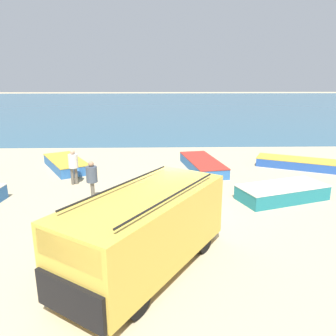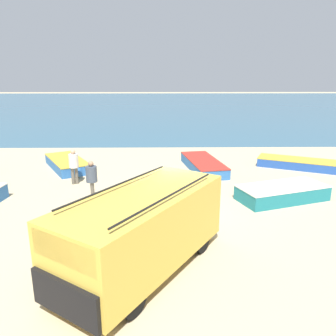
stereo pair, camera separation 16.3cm
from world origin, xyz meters
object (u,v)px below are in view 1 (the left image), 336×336
fishing_rowboat_0 (202,164)px  fishing_rowboat_4 (285,192)px  fisherman_3 (73,164)px  fishing_rowboat_2 (66,164)px  fisherman_2 (162,185)px  parked_van (145,229)px  fisherman_1 (92,177)px  fishing_rowboat_3 (299,163)px

fishing_rowboat_0 → fishing_rowboat_4: (2.85, -4.73, 0.03)m
fisherman_3 → fishing_rowboat_2: bearing=179.4°
fisherman_2 → parked_van: bearing=66.7°
fishing_rowboat_0 → fisherman_1: fisherman_1 is taller
fishing_rowboat_0 → fishing_rowboat_4: size_ratio=1.16×
fishing_rowboat_2 → fishing_rowboat_4: bearing=34.7°
parked_van → fishing_rowboat_3: 12.76m
fishing_rowboat_4 → fisherman_2: fisherman_2 is taller
fishing_rowboat_4 → parked_van: bearing=-156.8°
fishing_rowboat_0 → fishing_rowboat_3: bearing=-99.2°
fishing_rowboat_0 → fisherman_2: bearing=148.5°
fishing_rowboat_2 → fisherman_3: fisherman_3 is taller
fishing_rowboat_2 → fishing_rowboat_4: 11.32m
fishing_rowboat_2 → fisherman_3: size_ratio=2.75×
fisherman_1 → fishing_rowboat_3: bearing=10.6°
fishing_rowboat_0 → fisherman_3: (-6.34, -2.53, 0.72)m
fisherman_2 → fisherman_3: size_ratio=0.99×
fishing_rowboat_4 → fisherman_2: 5.21m
fisherman_1 → fishing_rowboat_2: bearing=102.0°
fisherman_2 → fishing_rowboat_0: bearing=-128.2°
fishing_rowboat_3 → parked_van: bearing=-104.2°
fishing_rowboat_3 → fisherman_2: (-7.68, -5.75, 0.74)m
parked_van → fisherman_1: 5.48m
fishing_rowboat_0 → fisherman_2: fisherman_2 is taller
fisherman_1 → fishing_rowboat_4: bearing=-13.9°
fishing_rowboat_3 → fishing_rowboat_0: bearing=-153.6°
fishing_rowboat_4 → fisherman_3: (-9.18, 2.20, 0.69)m
parked_van → fishing_rowboat_4: size_ratio=1.19×
fisherman_1 → fisherman_3: fisherman_1 is taller
fishing_rowboat_2 → fisherman_3: bearing=-7.8°
fishing_rowboat_3 → fisherman_1: 11.57m
fishing_rowboat_0 → fisherman_1: (-5.04, -4.76, 0.73)m
fisherman_3 → fishing_rowboat_4: bearing=53.5°
fishing_rowboat_2 → fishing_rowboat_3: (12.85, 0.01, -0.03)m
fishing_rowboat_2 → fishing_rowboat_3: 12.85m
fishing_rowboat_0 → fisherman_3: fisherman_3 is taller
fishing_rowboat_3 → fisherman_2: bearing=-117.6°
fishing_rowboat_2 → fisherman_2: 7.76m
parked_van → fishing_rowboat_4: bearing=165.5°
fishing_rowboat_0 → fishing_rowboat_3: size_ratio=1.05×
parked_van → fisherman_2: bearing=-153.1°
parked_van → fishing_rowboat_2: 10.88m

